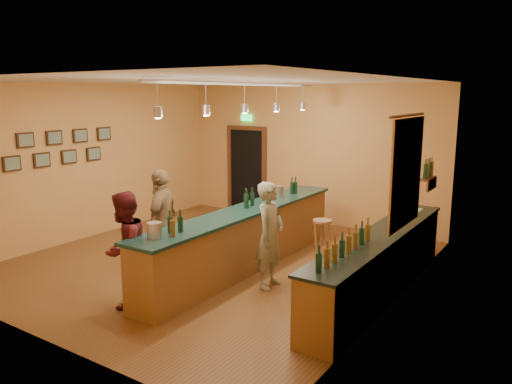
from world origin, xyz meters
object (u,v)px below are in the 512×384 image
Objects in this scene: customer_b at (162,221)px; bar_stool at (322,228)px; tasting_bar at (245,234)px; customer_a at (125,249)px; back_counter at (380,263)px; bartender at (270,235)px.

customer_b is 2.89m from bar_stool.
customer_b is at bearing -132.90° from bar_stool.
customer_a reaches higher than tasting_bar.
tasting_bar is 3.08× the size of customer_a.
tasting_bar reaches higher than bar_stool.
bar_stool is (-1.46, 1.05, 0.09)m from back_counter.
tasting_bar is at bearing 148.33° from customer_a.
tasting_bar is 7.04× the size of bar_stool.
back_counter is 3.75m from customer_a.
customer_b is (-3.42, -1.06, 0.40)m from back_counter.
tasting_bar is 2.89× the size of customer_b.
tasting_bar is at bearing -125.32° from bar_stool.
bartender is 1.01× the size of customer_a.
customer_a is at bearing -104.01° from tasting_bar.
back_counter reaches higher than bar_stool.
bar_stool is at bearing 139.85° from customer_a.
customer_b is at bearing -162.80° from back_counter.
bartender is 1.73m from bar_stool.
back_counter is 6.28× the size of bar_stool.
bartender reaches higher than tasting_bar.
bar_stool is at bearing 144.38° from back_counter.
bartender is 0.95× the size of customer_b.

